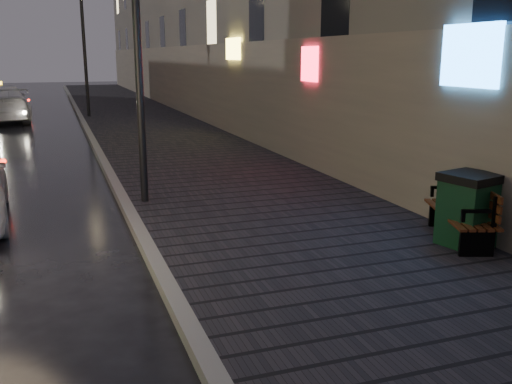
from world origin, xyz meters
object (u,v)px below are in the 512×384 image
(lamp_near, at_px, (136,15))
(bench, at_px, (465,212))
(lamp_far, at_px, (84,39))
(trash_bin, at_px, (468,209))
(taxi_mid, at_px, (0,103))

(lamp_near, distance_m, bench, 6.34)
(lamp_far, xyz_separation_m, trash_bin, (3.95, -20.09, -2.81))
(lamp_far, bearing_deg, trash_bin, -78.88)
(taxi_mid, bearing_deg, lamp_near, 95.19)
(lamp_near, height_order, trash_bin, lamp_near)
(lamp_far, height_order, trash_bin, lamp_far)
(lamp_far, height_order, taxi_mid, lamp_far)
(lamp_far, distance_m, trash_bin, 20.67)
(bench, bearing_deg, lamp_far, 121.32)
(lamp_far, xyz_separation_m, bench, (4.06, -19.90, -2.91))
(trash_bin, bearing_deg, lamp_near, 119.83)
(taxi_mid, bearing_deg, trash_bin, 103.02)
(lamp_far, height_order, bench, lamp_far)
(lamp_near, relative_size, trash_bin, 5.03)
(bench, height_order, taxi_mid, taxi_mid)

